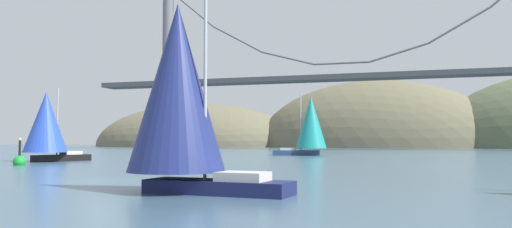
{
  "coord_description": "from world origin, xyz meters",
  "views": [
    {
      "loc": [
        16.17,
        -23.77,
        2.2
      ],
      "look_at": [
        0.0,
        27.77,
        4.98
      ],
      "focal_mm": 35.57,
      "sensor_mm": 36.0,
      "label": 1
    }
  ],
  "objects_px": {
    "sailboat_navy_sail": "(180,92)",
    "channel_buoy": "(20,161)",
    "sailboat_teal_sail": "(310,124)",
    "sailboat_blue_spinnaker": "(47,124)"
  },
  "relations": [
    {
      "from": "sailboat_navy_sail",
      "to": "channel_buoy",
      "type": "bearing_deg",
      "value": 144.67
    },
    {
      "from": "sailboat_teal_sail",
      "to": "sailboat_blue_spinnaker",
      "type": "distance_m",
      "value": 35.9
    },
    {
      "from": "sailboat_navy_sail",
      "to": "sailboat_teal_sail",
      "type": "bearing_deg",
      "value": 95.25
    },
    {
      "from": "sailboat_teal_sail",
      "to": "sailboat_navy_sail",
      "type": "xyz_separation_m",
      "value": [
        4.79,
        -52.07,
        -0.2
      ]
    },
    {
      "from": "sailboat_teal_sail",
      "to": "channel_buoy",
      "type": "height_order",
      "value": "sailboat_teal_sail"
    },
    {
      "from": "sailboat_teal_sail",
      "to": "sailboat_navy_sail",
      "type": "distance_m",
      "value": 52.29
    },
    {
      "from": "sailboat_navy_sail",
      "to": "sailboat_blue_spinnaker",
      "type": "relative_size",
      "value": 1.14
    },
    {
      "from": "sailboat_navy_sail",
      "to": "channel_buoy",
      "type": "xyz_separation_m",
      "value": [
        -23.52,
        16.67,
        -3.87
      ]
    },
    {
      "from": "sailboat_teal_sail",
      "to": "channel_buoy",
      "type": "xyz_separation_m",
      "value": [
        -18.74,
        -35.4,
        -4.08
      ]
    },
    {
      "from": "sailboat_blue_spinnaker",
      "to": "channel_buoy",
      "type": "relative_size",
      "value": 2.89
    }
  ]
}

